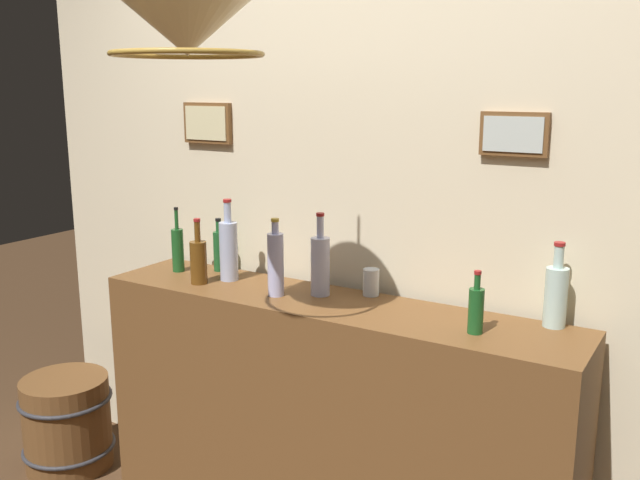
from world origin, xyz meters
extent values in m
cube|color=beige|center=(0.00, 1.10, 1.28)|extent=(3.43, 0.08, 2.56)
cube|color=brown|center=(-0.75, 1.05, 1.66)|extent=(0.26, 0.03, 0.18)
cube|color=beige|center=(-0.75, 1.03, 1.66)|extent=(0.23, 0.01, 0.15)
cube|color=brown|center=(0.62, 1.05, 1.66)|extent=(0.24, 0.03, 0.15)
cube|color=#B6BFB8|center=(0.62, 1.03, 1.66)|extent=(0.21, 0.01, 0.12)
cube|color=brown|center=(0.00, 0.82, 0.51)|extent=(1.96, 0.40, 1.02)
cylinder|color=#B6B8E4|center=(-0.21, 0.78, 1.14)|extent=(0.06, 0.06, 0.25)
cylinder|color=#B6B8E4|center=(-0.21, 0.78, 1.29)|extent=(0.03, 0.03, 0.05)
cylinder|color=#B7932D|center=(-0.21, 0.78, 1.32)|extent=(0.03, 0.03, 0.01)
cylinder|color=#A7B3D2|center=(-0.51, 0.86, 1.14)|extent=(0.08, 0.08, 0.25)
cylinder|color=#A7B3D2|center=(-0.51, 0.86, 1.31)|extent=(0.03, 0.03, 0.09)
cylinder|color=maroon|center=(-0.51, 0.86, 1.36)|extent=(0.04, 0.04, 0.01)
cylinder|color=#1B5221|center=(-0.79, 0.86, 1.11)|extent=(0.05, 0.05, 0.19)
cylinder|color=#1B5221|center=(-0.79, 0.86, 1.25)|extent=(0.02, 0.02, 0.09)
cylinder|color=black|center=(-0.79, 0.86, 1.30)|extent=(0.02, 0.02, 0.01)
cylinder|color=#1A5321|center=(0.60, 0.77, 1.09)|extent=(0.05, 0.05, 0.15)
cylinder|color=#1A5321|center=(0.60, 0.77, 1.20)|extent=(0.02, 0.02, 0.05)
cylinder|color=maroon|center=(0.60, 0.77, 1.23)|extent=(0.02, 0.02, 0.01)
cylinder|color=brown|center=(-0.58, 0.75, 1.11)|extent=(0.07, 0.07, 0.18)
cylinder|color=brown|center=(-0.58, 0.75, 1.24)|extent=(0.02, 0.02, 0.09)
cylinder|color=maroon|center=(-0.58, 0.75, 1.29)|extent=(0.03, 0.03, 0.01)
cylinder|color=silver|center=(0.81, 0.98, 1.12)|extent=(0.08, 0.08, 0.21)
cylinder|color=silver|center=(0.81, 0.98, 1.26)|extent=(0.03, 0.03, 0.08)
cylinder|color=maroon|center=(0.81, 0.98, 1.31)|extent=(0.04, 0.04, 0.01)
cylinder|color=#1B5226|center=(-0.64, 0.96, 1.11)|extent=(0.05, 0.05, 0.18)
cylinder|color=#1B5226|center=(-0.64, 0.96, 1.22)|extent=(0.02, 0.02, 0.05)
cylinder|color=black|center=(-0.64, 0.96, 1.25)|extent=(0.03, 0.03, 0.01)
cylinder|color=silver|center=(-0.06, 0.88, 1.13)|extent=(0.08, 0.08, 0.23)
cylinder|color=silver|center=(-0.06, 0.88, 1.29)|extent=(0.03, 0.03, 0.09)
cylinder|color=maroon|center=(-0.06, 0.88, 1.34)|extent=(0.03, 0.03, 0.01)
cylinder|color=silver|center=(0.11, 0.98, 1.07)|extent=(0.06, 0.06, 0.11)
cone|color=beige|center=(-0.12, 0.22, 2.00)|extent=(0.45, 0.45, 0.19)
torus|color=#AD8433|center=(-0.12, 0.22, 1.92)|extent=(0.45, 0.45, 0.02)
cylinder|color=brown|center=(-1.36, 0.64, 0.23)|extent=(0.41, 0.41, 0.45)
torus|color=#333338|center=(-1.36, 0.64, 0.35)|extent=(0.44, 0.44, 0.02)
torus|color=#333338|center=(-1.36, 0.64, 0.10)|extent=(0.44, 0.44, 0.02)
camera|label=1|loc=(1.31, -1.38, 1.83)|focal=39.19mm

